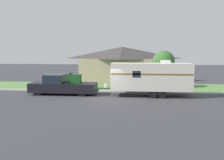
{
  "coord_description": "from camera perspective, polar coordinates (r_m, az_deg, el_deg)",
  "views": [
    {
      "loc": [
        2.74,
        -20.42,
        3.9
      ],
      "look_at": [
        0.31,
        1.93,
        1.4
      ],
      "focal_mm": 40.0,
      "sensor_mm": 36.0,
      "label": 1
    }
  ],
  "objects": [
    {
      "name": "ground_plane",
      "position": [
        20.97,
        -1.43,
        -4.38
      ],
      "size": [
        120.0,
        120.0,
        0.0
      ],
      "primitive_type": "plane",
      "color": "#38383D"
    },
    {
      "name": "curb_strip",
      "position": [
        24.62,
        -0.27,
        -2.6
      ],
      "size": [
        80.0,
        0.3,
        0.14
      ],
      "color": "beige",
      "rests_on": "ground_plane"
    },
    {
      "name": "lawn_strip",
      "position": [
        28.22,
        0.57,
        -1.57
      ],
      "size": [
        80.0,
        7.0,
        0.03
      ],
      "color": "#568442",
      "rests_on": "ground_plane"
    },
    {
      "name": "house_across_street",
      "position": [
        34.46,
        2.38,
        3.87
      ],
      "size": [
        11.45,
        7.85,
        4.66
      ],
      "color": "tan",
      "rests_on": "ground_plane"
    },
    {
      "name": "pickup_truck",
      "position": [
        23.64,
        -11.22,
        -1.24
      ],
      "size": [
        6.25,
        2.07,
        2.0
      ],
      "color": "black",
      "rests_on": "ground_plane"
    },
    {
      "name": "travel_trailer",
      "position": [
        22.48,
        8.89,
        0.77
      ],
      "size": [
        8.23,
        2.41,
        3.22
      ],
      "color": "black",
      "rests_on": "ground_plane"
    },
    {
      "name": "mailbox",
      "position": [
        25.49,
        4.12,
        -0.07
      ],
      "size": [
        0.48,
        0.2,
        1.38
      ],
      "color": "brown",
      "rests_on": "ground_plane"
    },
    {
      "name": "tree_in_yard",
      "position": [
        27.89,
        11.71,
        4.08
      ],
      "size": [
        2.45,
        2.45,
        4.1
      ],
      "color": "brown",
      "rests_on": "ground_plane"
    }
  ]
}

